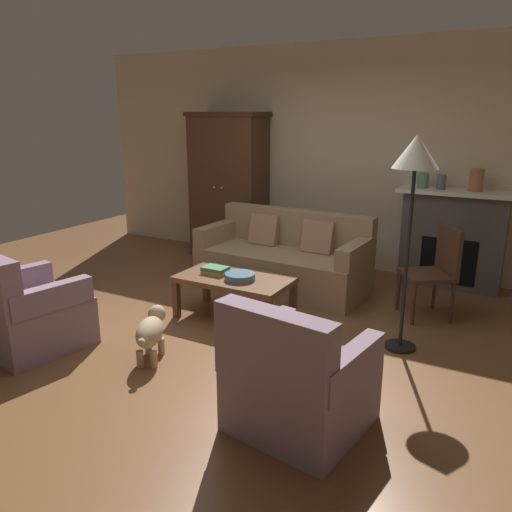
{
  "coord_description": "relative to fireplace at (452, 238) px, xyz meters",
  "views": [
    {
      "loc": [
        2.28,
        -3.67,
        1.94
      ],
      "look_at": [
        -0.09,
        0.62,
        0.55
      ],
      "focal_mm": 35.32,
      "sensor_mm": 36.0,
      "label": 1
    }
  ],
  "objects": [
    {
      "name": "couch",
      "position": [
        -1.66,
        -0.97,
        -0.25
      ],
      "size": [
        1.96,
        0.94,
        0.86
      ],
      "color": "#937A5B",
      "rests_on": "ground"
    },
    {
      "name": "mantel_vase_slate",
      "position": [
        -0.18,
        -0.02,
        0.63
      ],
      "size": [
        0.11,
        0.11,
        0.16
      ],
      "primitive_type": "cylinder",
      "color": "#565B66",
      "rests_on": "fireplace"
    },
    {
      "name": "armchair_near_left",
      "position": [
        -2.87,
        -3.44,
        -0.25
      ],
      "size": [
        0.9,
        0.9,
        0.88
      ],
      "color": "gray",
      "rests_on": "ground"
    },
    {
      "name": "back_wall",
      "position": [
        -1.55,
        0.25,
        0.83
      ],
      "size": [
        7.2,
        0.1,
        2.8
      ],
      "primitive_type": "cube",
      "color": "beige",
      "rests_on": "ground"
    },
    {
      "name": "fireplace",
      "position": [
        0.0,
        0.0,
        0.0
      ],
      "size": [
        1.26,
        0.48,
        1.12
      ],
      "color": "#4C4947",
      "rests_on": "ground"
    },
    {
      "name": "dog",
      "position": [
        -1.83,
        -3.1,
        -0.32
      ],
      "size": [
        0.35,
        0.53,
        0.39
      ],
      "color": "tan",
      "rests_on": "ground"
    },
    {
      "name": "armchair_near_right",
      "position": [
        -0.4,
        -3.39,
        -0.25
      ],
      "size": [
        0.87,
        0.87,
        0.88
      ],
      "color": "gray",
      "rests_on": "ground"
    },
    {
      "name": "armoire",
      "position": [
        -2.95,
        -0.08,
        0.42
      ],
      "size": [
        1.06,
        0.57,
        1.96
      ],
      "color": "#472D1E",
      "rests_on": "ground"
    },
    {
      "name": "floor_lamp",
      "position": [
        -0.1,
        -1.92,
        0.98
      ],
      "size": [
        0.36,
        0.36,
        1.79
      ],
      "color": "black",
      "rests_on": "ground"
    },
    {
      "name": "fruit_bowl",
      "position": [
        -1.59,
        -2.07,
        -0.12
      ],
      "size": [
        0.29,
        0.29,
        0.06
      ],
      "primitive_type": "cylinder",
      "color": "slate",
      "rests_on": "coffee_table"
    },
    {
      "name": "side_chair_wooden",
      "position": [
        0.01,
        -1.05,
        -0.06
      ],
      "size": [
        0.61,
        0.61,
        0.9
      ],
      "color": "#472D1E",
      "rests_on": "ground"
    },
    {
      "name": "coffee_table",
      "position": [
        -1.68,
        -2.03,
        -0.2
      ],
      "size": [
        1.1,
        0.6,
        0.42
      ],
      "color": "brown",
      "rests_on": "ground"
    },
    {
      "name": "mantel_vase_jade",
      "position": [
        -0.38,
        -0.02,
        0.64
      ],
      "size": [
        0.13,
        0.13,
        0.17
      ],
      "primitive_type": "cylinder",
      "color": "slate",
      "rests_on": "fireplace"
    },
    {
      "name": "ground_plane",
      "position": [
        -1.55,
        -2.3,
        -0.57
      ],
      "size": [
        9.6,
        9.6,
        0.0
      ],
      "primitive_type": "plane",
      "color": "brown"
    },
    {
      "name": "mantel_vase_terracotta",
      "position": [
        0.18,
        -0.02,
        0.67
      ],
      "size": [
        0.15,
        0.15,
        0.24
      ],
      "primitive_type": "cylinder",
      "color": "#A86042",
      "rests_on": "fireplace"
    },
    {
      "name": "book_stack",
      "position": [
        -1.9,
        -2.03,
        -0.11
      ],
      "size": [
        0.25,
        0.19,
        0.07
      ],
      "color": "gold",
      "rests_on": "coffee_table"
    }
  ]
}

